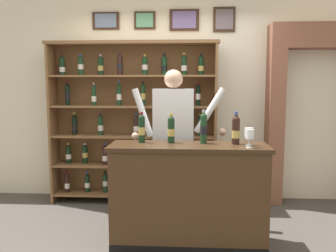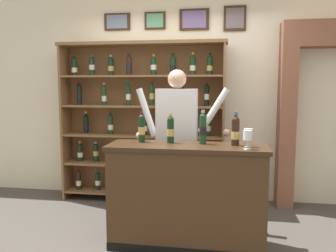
{
  "view_description": "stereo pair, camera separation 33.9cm",
  "coord_description": "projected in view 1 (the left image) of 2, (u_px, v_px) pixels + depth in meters",
  "views": [
    {
      "loc": [
        0.19,
        -3.22,
        1.54
      ],
      "look_at": [
        -0.01,
        0.14,
        1.15
      ],
      "focal_mm": 36.93,
      "sensor_mm": 36.0,
      "label": 1
    },
    {
      "loc": [
        0.53,
        -3.19,
        1.54
      ],
      "look_at": [
        -0.01,
        0.14,
        1.15
      ],
      "focal_mm": 36.93,
      "sensor_mm": 36.0,
      "label": 2
    }
  ],
  "objects": [
    {
      "name": "shopkeeper",
      "position": [
        174.0,
        130.0,
        3.79
      ],
      "size": [
        1.04,
        0.22,
        1.71
      ],
      "color": "#2D3347",
      "rests_on": "ground"
    },
    {
      "name": "tasting_bottle_brunello",
      "position": [
        142.0,
        128.0,
        3.37
      ],
      "size": [
        0.07,
        0.07,
        0.3
      ],
      "color": "black",
      "rests_on": "tasting_counter"
    },
    {
      "name": "tasting_bottle_vin_santo",
      "position": [
        236.0,
        130.0,
        3.27
      ],
      "size": [
        0.07,
        0.07,
        0.31
      ],
      "color": "black",
      "rests_on": "tasting_counter"
    },
    {
      "name": "wine_glass_right",
      "position": [
        250.0,
        135.0,
        3.07
      ],
      "size": [
        0.08,
        0.08,
        0.17
      ],
      "color": "silver",
      "rests_on": "tasting_counter"
    },
    {
      "name": "wine_glass_center",
      "position": [
        249.0,
        133.0,
        3.2
      ],
      "size": [
        0.08,
        0.08,
        0.17
      ],
      "color": "silver",
      "rests_on": "tasting_counter"
    },
    {
      "name": "tasting_counter",
      "position": [
        188.0,
        195.0,
        3.32
      ],
      "size": [
        1.5,
        0.49,
        0.99
      ],
      "color": "#422B19",
      "rests_on": "ground"
    },
    {
      "name": "tasting_bottle_riserva",
      "position": [
        171.0,
        129.0,
        3.34
      ],
      "size": [
        0.07,
        0.07,
        0.29
      ],
      "color": "black",
      "rests_on": "tasting_counter"
    },
    {
      "name": "tasting_bottle_bianco",
      "position": [
        204.0,
        127.0,
        3.31
      ],
      "size": [
        0.07,
        0.07,
        0.33
      ],
      "color": "#19381E",
      "rests_on": "tasting_counter"
    },
    {
      "name": "archway_doorway",
      "position": [
        319.0,
        104.0,
        4.52
      ],
      "size": [
        1.36,
        0.45,
        2.32
      ],
      "color": "brown",
      "rests_on": "ground"
    },
    {
      "name": "ground_plane",
      "position": [
        168.0,
        245.0,
        3.39
      ],
      "size": [
        14.0,
        14.0,
        0.02
      ],
      "primitive_type": "cube",
      "color": "#47423D"
    },
    {
      "name": "back_wall",
      "position": [
        175.0,
        82.0,
        4.73
      ],
      "size": [
        12.0,
        0.19,
        3.17
      ],
      "color": "beige",
      "rests_on": "ground"
    },
    {
      "name": "wine_shelf",
      "position": [
        134.0,
        119.0,
        4.53
      ],
      "size": [
        2.19,
        0.35,
        2.09
      ],
      "color": "brown",
      "rests_on": "ground"
    }
  ]
}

